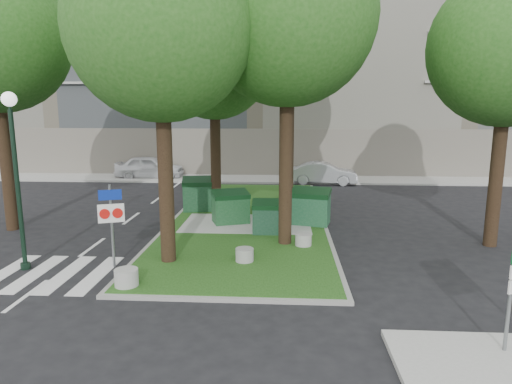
# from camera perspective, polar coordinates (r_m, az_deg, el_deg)

# --- Properties ---
(ground) EXTENTS (120.00, 120.00, 0.00)m
(ground) POSITION_cam_1_polar(r_m,az_deg,el_deg) (11.61, -6.55, -13.25)
(ground) COLOR black
(ground) RESTS_ON ground
(median_island) EXTENTS (6.00, 16.00, 0.12)m
(median_island) POSITION_cam_1_polar(r_m,az_deg,el_deg) (19.07, -0.92, -3.36)
(median_island) COLOR #1B4513
(median_island) RESTS_ON ground
(median_kerb) EXTENTS (6.30, 16.30, 0.10)m
(median_kerb) POSITION_cam_1_polar(r_m,az_deg,el_deg) (19.07, -0.92, -3.39)
(median_kerb) COLOR gray
(median_kerb) RESTS_ON ground
(building_sidewalk) EXTENTS (42.00, 3.00, 0.12)m
(building_sidewalk) POSITION_cam_1_polar(r_m,az_deg,el_deg) (29.37, -0.32, 1.64)
(building_sidewalk) COLOR #999993
(building_sidewalk) RESTS_ON ground
(zebra_crossing) EXTENTS (5.00, 3.00, 0.01)m
(zebra_crossing) POSITION_cam_1_polar(r_m,az_deg,el_deg) (14.03, -20.93, -9.57)
(zebra_crossing) COLOR silver
(zebra_crossing) RESTS_ON ground
(apartment_building) EXTENTS (41.00, 12.00, 16.00)m
(apartment_building) POSITION_cam_1_polar(r_m,az_deg,el_deg) (36.64, 0.47, 15.90)
(apartment_building) COLOR #C3B092
(apartment_building) RESTS_ON ground
(tree_median_near_left) EXTENTS (5.20, 5.20, 10.53)m
(tree_median_near_left) POSITION_cam_1_polar(r_m,az_deg,el_deg) (13.67, -11.54, 21.54)
(tree_median_near_left) COLOR black
(tree_median_near_left) RESTS_ON ground
(tree_median_mid) EXTENTS (4.80, 4.80, 9.99)m
(tree_median_mid) POSITION_cam_1_polar(r_m,az_deg,el_deg) (19.83, -5.00, 17.28)
(tree_median_mid) COLOR black
(tree_median_mid) RESTS_ON ground
(tree_median_far) EXTENTS (5.80, 5.80, 11.93)m
(tree_median_far) POSITION_cam_1_polar(r_m,az_deg,el_deg) (22.79, 4.62, 19.83)
(tree_median_far) COLOR black
(tree_median_far) RESTS_ON ground
(dumpster_a) EXTENTS (1.74, 1.35, 1.47)m
(dumpster_a) POSITION_cam_1_polar(r_m,az_deg,el_deg) (20.46, -6.94, -0.28)
(dumpster_a) COLOR #0F381B
(dumpster_a) RESTS_ON median_island
(dumpster_b) EXTENTS (1.66, 1.40, 1.31)m
(dumpster_b) POSITION_cam_1_polar(r_m,az_deg,el_deg) (18.12, -3.19, -1.89)
(dumpster_b) COLOR #13411D
(dumpster_b) RESTS_ON median_island
(dumpster_c) EXTENTS (1.31, 0.93, 1.20)m
(dumpster_c) POSITION_cam_1_polar(r_m,az_deg,el_deg) (16.72, 1.74, -3.15)
(dumpster_c) COLOR #0E311E
(dumpster_c) RESTS_ON median_island
(dumpster_d) EXTENTS (1.72, 1.37, 1.41)m
(dumpster_d) POSITION_cam_1_polar(r_m,az_deg,el_deg) (18.05, 6.81, -1.85)
(dumpster_d) COLOR #164828
(dumpster_d) RESTS_ON median_island
(bollard_left) EXTENTS (0.61, 0.61, 0.44)m
(bollard_left) POSITION_cam_1_polar(r_m,az_deg,el_deg) (12.45, -15.90, -10.23)
(bollard_left) COLOR #9E9E99
(bollard_left) RESTS_ON median_island
(bollard_right) EXTENTS (0.55, 0.55, 0.39)m
(bollard_right) POSITION_cam_1_polar(r_m,az_deg,el_deg) (15.35, 5.94, -5.95)
(bollard_right) COLOR #999894
(bollard_right) RESTS_ON median_island
(bollard_mid) EXTENTS (0.55, 0.55, 0.39)m
(bollard_mid) POSITION_cam_1_polar(r_m,az_deg,el_deg) (13.78, -1.44, -7.84)
(bollard_mid) COLOR gray
(bollard_mid) RESTS_ON median_island
(litter_bin) EXTENTS (0.41, 0.41, 0.71)m
(litter_bin) POSITION_cam_1_polar(r_m,az_deg,el_deg) (19.25, 7.19, -2.05)
(litter_bin) COLOR #CBD619
(litter_bin) RESTS_ON median_island
(street_lamp) EXTENTS (0.41, 0.41, 5.09)m
(street_lamp) POSITION_cam_1_polar(r_m,az_deg,el_deg) (14.48, -27.90, 3.51)
(street_lamp) COLOR black
(street_lamp) RESTS_ON ground
(traffic_sign_pole) EXTENTS (0.71, 0.29, 2.48)m
(traffic_sign_pole) POSITION_cam_1_polar(r_m,az_deg,el_deg) (13.91, -17.64, -2.71)
(traffic_sign_pole) COLOR slate
(traffic_sign_pole) RESTS_ON ground
(car_white) EXTENTS (4.50, 2.01, 1.50)m
(car_white) POSITION_cam_1_polar(r_m,az_deg,el_deg) (30.66, -13.15, 3.05)
(car_white) COLOR silver
(car_white) RESTS_ON ground
(car_silver) EXTENTS (4.15, 1.73, 1.33)m
(car_silver) POSITION_cam_1_polar(r_m,az_deg,el_deg) (28.05, 8.45, 2.34)
(car_silver) COLOR #A7ABB0
(car_silver) RESTS_ON ground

